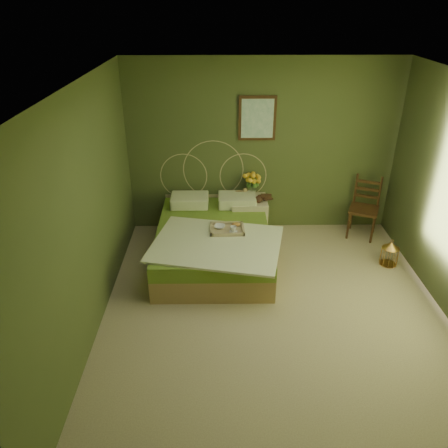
{
  "coord_description": "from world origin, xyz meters",
  "views": [
    {
      "loc": [
        -0.64,
        -4.01,
        3.32
      ],
      "look_at": [
        -0.58,
        1.0,
        0.68
      ],
      "focal_mm": 35.0,
      "sensor_mm": 36.0,
      "label": 1
    }
  ],
  "objects_px": {
    "chair": "(363,203)",
    "bed": "(213,238)",
    "birdcage": "(390,254)",
    "nightstand": "(249,212)"
  },
  "relations": [
    {
      "from": "bed",
      "to": "chair",
      "type": "distance_m",
      "value": 2.38
    },
    {
      "from": "bed",
      "to": "nightstand",
      "type": "relative_size",
      "value": 2.24
    },
    {
      "from": "bed",
      "to": "nightstand",
      "type": "bearing_deg",
      "value": 52.32
    },
    {
      "from": "bed",
      "to": "birdcage",
      "type": "xyz_separation_m",
      "value": [
        2.42,
        -0.21,
        -0.14
      ]
    },
    {
      "from": "nightstand",
      "to": "chair",
      "type": "height_order",
      "value": "nightstand"
    },
    {
      "from": "nightstand",
      "to": "birdcage",
      "type": "xyz_separation_m",
      "value": [
        1.88,
        -0.92,
        -0.19
      ]
    },
    {
      "from": "chair",
      "to": "birdcage",
      "type": "xyz_separation_m",
      "value": [
        0.15,
        -0.9,
        -0.35
      ]
    },
    {
      "from": "chair",
      "to": "birdcage",
      "type": "bearing_deg",
      "value": -57.4
    },
    {
      "from": "bed",
      "to": "chair",
      "type": "bearing_deg",
      "value": 16.83
    },
    {
      "from": "chair",
      "to": "bed",
      "type": "bearing_deg",
      "value": -140.03
    }
  ]
}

